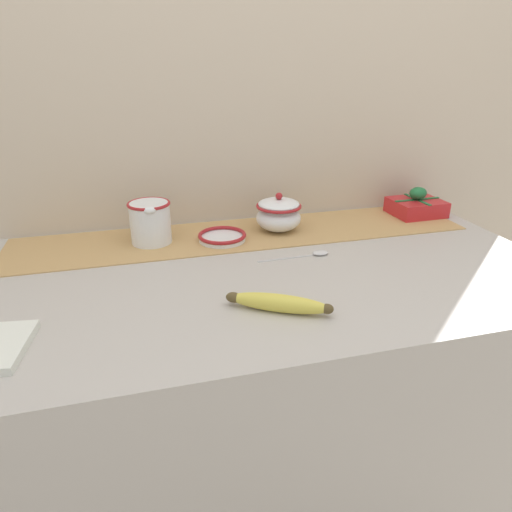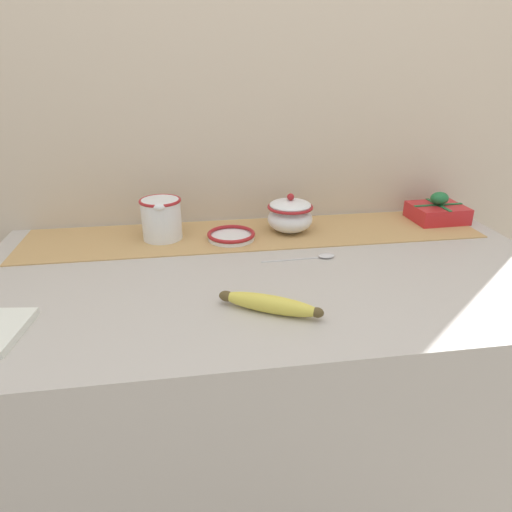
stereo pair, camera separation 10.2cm
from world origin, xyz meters
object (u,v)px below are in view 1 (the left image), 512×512
object	(u,v)px
cream_pitcher	(150,221)
sugar_bowl	(279,214)
small_dish	(222,237)
gift_box	(416,206)
banana	(278,303)
spoon	(316,253)

from	to	relation	value
cream_pitcher	sugar_bowl	distance (m)	0.36
small_dish	gift_box	xyz separation A→B (m)	(0.64, 0.06, 0.02)
banana	gift_box	xyz separation A→B (m)	(0.61, 0.46, 0.01)
cream_pitcher	banana	world-z (taller)	cream_pitcher
cream_pitcher	banana	bearing A→B (deg)	-63.41
spoon	cream_pitcher	bearing A→B (deg)	151.96
spoon	gift_box	world-z (taller)	gift_box
sugar_bowl	gift_box	bearing A→B (deg)	3.31
cream_pitcher	small_dish	size ratio (longest dim) A/B	1.00
cream_pitcher	gift_box	size ratio (longest dim) A/B	0.84
small_dish	cream_pitcher	bearing A→B (deg)	168.55
spoon	banana	bearing A→B (deg)	-128.14
small_dish	banana	distance (m)	0.40
banana	spoon	size ratio (longest dim) A/B	1.05
sugar_bowl	spoon	bearing A→B (deg)	-78.58
spoon	gift_box	bearing A→B (deg)	25.22
spoon	gift_box	xyz separation A→B (m)	(0.43, 0.22, 0.03)
small_dish	banana	xyz separation A→B (m)	(0.03, -0.40, 0.00)
sugar_bowl	gift_box	size ratio (longest dim) A/B	0.82
cream_pitcher	gift_box	bearing A→B (deg)	1.79
sugar_bowl	small_dish	distance (m)	0.18
banana	spoon	xyz separation A→B (m)	(0.18, 0.24, -0.01)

